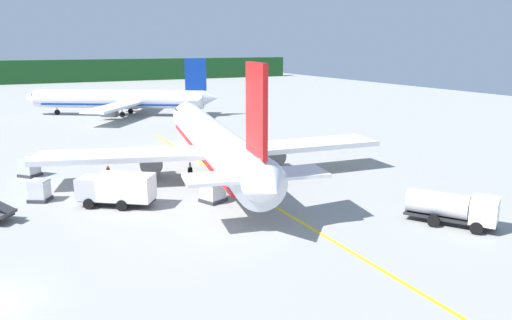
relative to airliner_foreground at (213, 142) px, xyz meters
name	(u,v)px	position (x,y,z in m)	size (l,w,h in m)	color
airliner_foreground	(213,142)	(0.00, 0.00, 0.00)	(34.49, 41.53, 11.90)	white
airliner_mid_apron	(121,99)	(0.64, 48.49, -0.36)	(33.47, 28.41, 10.65)	silver
service_truck_baggage	(117,188)	(-11.07, -6.30, -1.85)	(6.37, 5.36, 2.74)	silver
service_truck_catering	(453,207)	(10.25, -21.86, -1.99)	(5.11, 6.42, 2.40)	white
cargo_container_near	(30,167)	(-17.12, 7.51, -2.47)	(2.47, 2.47, 1.96)	#333338
cargo_container_mid	(213,191)	(-3.57, -8.71, -2.45)	(2.36, 2.36, 1.99)	#333338
cargo_container_far	(40,190)	(-16.74, -1.96, -2.44)	(2.19, 2.19, 2.00)	#333338
crew_marshaller	(243,181)	(0.04, -7.11, -2.43)	(0.63, 0.28, 1.63)	#191E33
crew_loader_left	(108,173)	(-10.41, 1.46, -2.41)	(0.42, 0.56, 1.67)	#191E33
apron_guide_line	(236,184)	(0.55, -4.44, -3.39)	(0.30, 60.00, 0.01)	yellow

